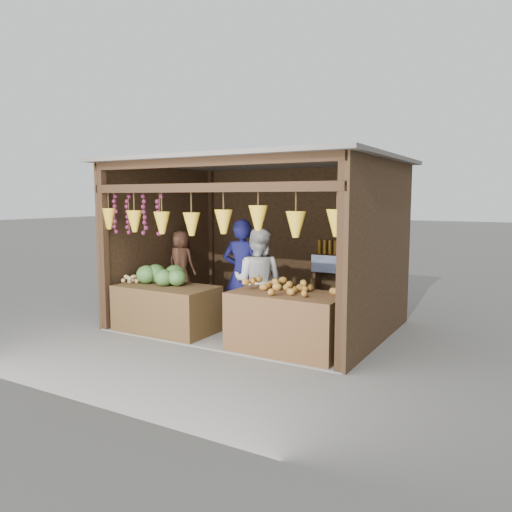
{
  "coord_description": "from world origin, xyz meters",
  "views": [
    {
      "loc": [
        3.94,
        -6.9,
        2.07
      ],
      "look_at": [
        0.01,
        -0.1,
        1.15
      ],
      "focal_mm": 35.0,
      "sensor_mm": 36.0,
      "label": 1
    }
  ],
  "objects_px": {
    "counter_right": "(288,323)",
    "man_standing": "(242,274)",
    "woman_standing": "(258,281)",
    "counter_left": "(167,309)",
    "vendor_seated": "(181,263)"
  },
  "relations": [
    {
      "from": "counter_right",
      "to": "man_standing",
      "type": "height_order",
      "value": "man_standing"
    },
    {
      "from": "counter_right",
      "to": "woman_standing",
      "type": "relative_size",
      "value": 0.94
    },
    {
      "from": "woman_standing",
      "to": "counter_left",
      "type": "bearing_deg",
      "value": 15.74
    },
    {
      "from": "man_standing",
      "to": "woman_standing",
      "type": "height_order",
      "value": "man_standing"
    },
    {
      "from": "counter_left",
      "to": "woman_standing",
      "type": "relative_size",
      "value": 0.95
    },
    {
      "from": "man_standing",
      "to": "vendor_seated",
      "type": "xyz_separation_m",
      "value": [
        -1.54,
        0.41,
        0.04
      ]
    },
    {
      "from": "woman_standing",
      "to": "vendor_seated",
      "type": "xyz_separation_m",
      "value": [
        -1.89,
        0.52,
        0.1
      ]
    },
    {
      "from": "counter_left",
      "to": "vendor_seated",
      "type": "distance_m",
      "value": 1.42
    },
    {
      "from": "counter_left",
      "to": "woman_standing",
      "type": "xyz_separation_m",
      "value": [
        1.27,
        0.63,
        0.45
      ]
    },
    {
      "from": "counter_left",
      "to": "man_standing",
      "type": "height_order",
      "value": "man_standing"
    },
    {
      "from": "counter_left",
      "to": "counter_right",
      "type": "height_order",
      "value": "counter_right"
    },
    {
      "from": "counter_right",
      "to": "vendor_seated",
      "type": "xyz_separation_m",
      "value": [
        -2.69,
        1.13,
        0.51
      ]
    },
    {
      "from": "man_standing",
      "to": "woman_standing",
      "type": "xyz_separation_m",
      "value": [
        0.35,
        -0.12,
        -0.06
      ]
    },
    {
      "from": "woman_standing",
      "to": "counter_right",
      "type": "bearing_deg",
      "value": 132.28
    },
    {
      "from": "counter_right",
      "to": "woman_standing",
      "type": "xyz_separation_m",
      "value": [
        -0.81,
        0.61,
        0.4
      ]
    }
  ]
}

